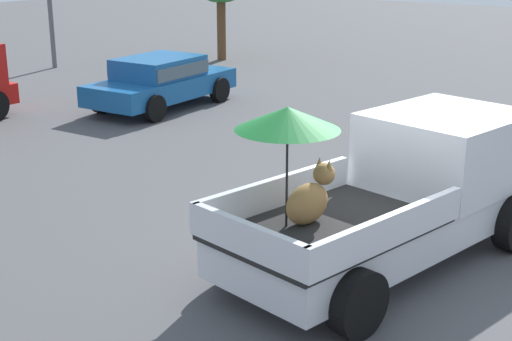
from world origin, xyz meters
The scene contains 3 objects.
ground_plane centered at (0.00, 0.00, 0.00)m, with size 80.00×80.00×0.00m, color #4C4C4F.
pickup_truck_main centered at (0.41, -0.06, 0.98)m, with size 5.32×3.04×2.38m.
parked_sedan_near centered at (5.54, 9.05, 0.74)m, with size 4.37×2.12×1.33m.
Camera 1 is at (-8.61, -3.97, 4.29)m, focal length 52.09 mm.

